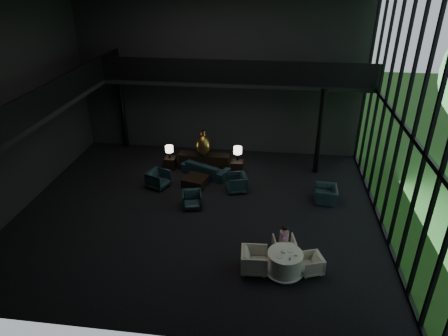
# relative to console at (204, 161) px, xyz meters

# --- Properties ---
(floor) EXTENTS (14.00, 12.00, 0.02)m
(floor) POSITION_rel_console_xyz_m (0.43, -3.68, -0.38)
(floor) COLOR black
(floor) RESTS_ON ground
(wall_back) EXTENTS (14.00, 0.04, 8.00)m
(wall_back) POSITION_rel_console_xyz_m (0.43, 2.32, 3.62)
(wall_back) COLOR black
(wall_back) RESTS_ON ground
(wall_front) EXTENTS (14.00, 0.04, 8.00)m
(wall_front) POSITION_rel_console_xyz_m (0.43, -9.68, 3.62)
(wall_front) COLOR black
(wall_front) RESTS_ON ground
(wall_left) EXTENTS (0.04, 12.00, 8.00)m
(wall_left) POSITION_rel_console_xyz_m (-6.57, -3.68, 3.62)
(wall_left) COLOR black
(wall_left) RESTS_ON ground
(curtain_wall) EXTENTS (0.20, 12.00, 8.00)m
(curtain_wall) POSITION_rel_console_xyz_m (7.38, -3.68, 3.62)
(curtain_wall) COLOR black
(curtain_wall) RESTS_ON ground
(mezzanine_left) EXTENTS (2.00, 12.00, 0.25)m
(mezzanine_left) POSITION_rel_console_xyz_m (-5.57, -3.68, 3.62)
(mezzanine_left) COLOR black
(mezzanine_left) RESTS_ON wall_left
(mezzanine_back) EXTENTS (12.00, 2.00, 0.25)m
(mezzanine_back) POSITION_rel_console_xyz_m (1.43, 1.32, 3.62)
(mezzanine_back) COLOR black
(mezzanine_back) RESTS_ON wall_back
(railing_left) EXTENTS (0.06, 12.00, 1.00)m
(railing_left) POSITION_rel_console_xyz_m (-4.57, -3.68, 4.22)
(railing_left) COLOR black
(railing_left) RESTS_ON mezzanine_left
(railing_back) EXTENTS (12.00, 0.06, 1.00)m
(railing_back) POSITION_rel_console_xyz_m (1.43, 0.32, 4.22)
(railing_back) COLOR black
(railing_back) RESTS_ON mezzanine_back
(column_nw) EXTENTS (0.24, 0.24, 4.00)m
(column_nw) POSITION_rel_console_xyz_m (-4.57, 2.02, 1.62)
(column_nw) COLOR black
(column_nw) RESTS_ON floor
(column_ne) EXTENTS (0.24, 0.24, 4.00)m
(column_ne) POSITION_rel_console_xyz_m (5.23, 0.32, 1.62)
(column_ne) COLOR black
(column_ne) RESTS_ON floor
(console) EXTENTS (2.37, 0.54, 0.76)m
(console) POSITION_rel_console_xyz_m (0.00, 0.00, 0.00)
(console) COLOR black
(console) RESTS_ON floor
(bronze_urn) EXTENTS (0.65, 0.65, 1.22)m
(bronze_urn) POSITION_rel_console_xyz_m (-0.00, -0.10, 0.90)
(bronze_urn) COLOR #AE8338
(bronze_urn) RESTS_ON console
(side_table_left) EXTENTS (0.51, 0.51, 0.56)m
(side_table_left) POSITION_rel_console_xyz_m (-1.60, -0.18, -0.10)
(side_table_left) COLOR black
(side_table_left) RESTS_ON floor
(table_lamp_left) EXTENTS (0.37, 0.37, 0.62)m
(table_lamp_left) POSITION_rel_console_xyz_m (-1.60, -0.22, 0.63)
(table_lamp_left) COLOR black
(table_lamp_left) RESTS_ON side_table_left
(side_table_right) EXTENTS (0.54, 0.54, 0.59)m
(side_table_right) POSITION_rel_console_xyz_m (1.60, -0.22, -0.08)
(side_table_right) COLOR black
(side_table_right) RESTS_ON floor
(table_lamp_right) EXTENTS (0.39, 0.39, 0.66)m
(table_lamp_right) POSITION_rel_console_xyz_m (1.60, -0.08, 0.68)
(table_lamp_right) COLOR black
(table_lamp_right) RESTS_ON side_table_right
(sofa) EXTENTS (2.46, 1.63, 0.93)m
(sofa) POSITION_rel_console_xyz_m (0.18, -0.61, 0.09)
(sofa) COLOR #15282F
(sofa) RESTS_ON floor
(lounge_armchair_west) EXTENTS (1.11, 1.14, 0.92)m
(lounge_armchair_west) POSITION_rel_console_xyz_m (-1.67, -2.03, 0.08)
(lounge_armchair_west) COLOR black
(lounge_armchair_west) RESTS_ON floor
(lounge_armchair_east) EXTENTS (1.03, 1.07, 0.91)m
(lounge_armchair_east) POSITION_rel_console_xyz_m (1.74, -1.91, 0.08)
(lounge_armchair_east) COLOR black
(lounge_armchair_east) RESTS_ON floor
(lounge_armchair_south) EXTENTS (0.87, 0.84, 0.76)m
(lounge_armchair_south) POSITION_rel_console_xyz_m (0.11, -3.45, 0.00)
(lounge_armchair_south) COLOR black
(lounge_armchair_south) RESTS_ON floor
(window_armchair) EXTENTS (0.63, 0.94, 0.80)m
(window_armchair) POSITION_rel_console_xyz_m (5.45, -2.28, 0.02)
(window_armchair) COLOR #163B46
(window_armchair) RESTS_ON floor
(coffee_table) EXTENTS (1.18, 1.18, 0.43)m
(coffee_table) POSITION_rel_console_xyz_m (-0.07, -1.71, -0.16)
(coffee_table) COLOR black
(coffee_table) RESTS_ON floor
(dining_table) EXTENTS (1.25, 1.25, 0.75)m
(dining_table) POSITION_rel_console_xyz_m (3.75, -6.81, -0.05)
(dining_table) COLOR white
(dining_table) RESTS_ON floor
(dining_chair_north) EXTENTS (0.76, 0.73, 0.67)m
(dining_chair_north) POSITION_rel_console_xyz_m (3.74, -5.92, -0.04)
(dining_chair_north) COLOR beige
(dining_chair_north) RESTS_ON floor
(dining_chair_east) EXTENTS (0.72, 0.74, 0.61)m
(dining_chair_east) POSITION_rel_console_xyz_m (4.57, -6.68, -0.07)
(dining_chair_east) COLOR beige
(dining_chair_east) RESTS_ON floor
(dining_chair_west) EXTENTS (0.89, 0.95, 0.92)m
(dining_chair_west) POSITION_rel_console_xyz_m (2.81, -6.83, 0.08)
(dining_chair_west) COLOR silver
(dining_chair_west) RESTS_ON floor
(child) EXTENTS (0.30, 0.30, 0.64)m
(child) POSITION_rel_console_xyz_m (3.72, -5.85, 0.39)
(child) COLOR #DC9EC4
(child) RESTS_ON dining_chair_north
(plate_a) EXTENTS (0.26, 0.26, 0.01)m
(plate_a) POSITION_rel_console_xyz_m (3.56, -6.98, 0.38)
(plate_a) COLOR white
(plate_a) RESTS_ON dining_table
(plate_b) EXTENTS (0.31, 0.31, 0.02)m
(plate_b) POSITION_rel_console_xyz_m (3.90, -6.64, 0.38)
(plate_b) COLOR white
(plate_b) RESTS_ON dining_table
(saucer) EXTENTS (0.17, 0.17, 0.01)m
(saucer) POSITION_rel_console_xyz_m (4.05, -6.85, 0.38)
(saucer) COLOR white
(saucer) RESTS_ON dining_table
(coffee_cup) EXTENTS (0.09, 0.09, 0.06)m
(coffee_cup) POSITION_rel_console_xyz_m (4.07, -6.88, 0.41)
(coffee_cup) COLOR white
(coffee_cup) RESTS_ON saucer
(cereal_bowl) EXTENTS (0.16, 0.16, 0.08)m
(cereal_bowl) POSITION_rel_console_xyz_m (3.68, -6.77, 0.41)
(cereal_bowl) COLOR white
(cereal_bowl) RESTS_ON dining_table
(cream_pot) EXTENTS (0.08, 0.08, 0.07)m
(cream_pot) POSITION_rel_console_xyz_m (3.88, -7.10, 0.41)
(cream_pot) COLOR #99999E
(cream_pot) RESTS_ON dining_table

